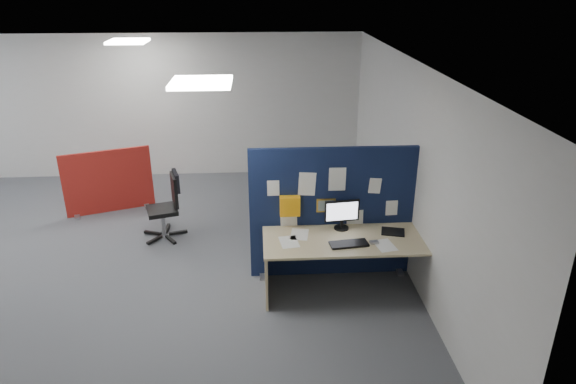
{
  "coord_description": "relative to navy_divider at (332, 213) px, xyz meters",
  "views": [
    {
      "loc": [
        2.55,
        -6.16,
        3.66
      ],
      "look_at": [
        2.93,
        0.09,
        1.0
      ],
      "focal_mm": 32.0,
      "sensor_mm": 36.0,
      "label": 1
    }
  ],
  "objects": [
    {
      "name": "mouse",
      "position": [
        0.43,
        -0.55,
        -0.13
      ],
      "size": [
        0.11,
        0.07,
        0.03
      ],
      "primitive_type": "cube",
      "rotation": [
        0.0,
        0.0,
        0.16
      ],
      "color": "#9B9A9F",
      "rests_on": "main_desk"
    },
    {
      "name": "desk_papers",
      "position": [
        -0.15,
        -0.45,
        -0.14
      ],
      "size": [
        1.37,
        0.67,
        0.0
      ],
      "color": "white",
      "rests_on": "main_desk"
    },
    {
      "name": "red_divider",
      "position": [
        -3.39,
        2.15,
        -0.36
      ],
      "size": [
        1.35,
        0.51,
        1.06
      ],
      "rotation": [
        0.0,
        0.0,
        0.34
      ],
      "color": "maroon",
      "rests_on": "floor"
    },
    {
      "name": "office_chair",
      "position": [
        -2.26,
        1.18,
        -0.31
      ],
      "size": [
        0.67,
        0.64,
        1.0
      ],
      "rotation": [
        0.0,
        0.0,
        0.29
      ],
      "color": "black",
      "rests_on": "floor"
    },
    {
      "name": "keyboard",
      "position": [
        0.12,
        -0.57,
        -0.13
      ],
      "size": [
        0.47,
        0.24,
        0.02
      ],
      "primitive_type": "cube",
      "rotation": [
        0.0,
        0.0,
        0.13
      ],
      "color": "black",
      "rests_on": "main_desk"
    },
    {
      "name": "wall_back",
      "position": [
        -3.46,
        3.84,
        0.48
      ],
      "size": [
        9.0,
        0.02,
        2.7
      ],
      "primitive_type": "cube",
      "color": "silver",
      "rests_on": "floor"
    },
    {
      "name": "paper_tray",
      "position": [
        0.72,
        -0.29,
        -0.14
      ],
      "size": [
        0.33,
        0.28,
        0.01
      ],
      "primitive_type": "cube",
      "rotation": [
        0.0,
        0.0,
        -0.25
      ],
      "color": "black",
      "rests_on": "main_desk"
    },
    {
      "name": "ceiling",
      "position": [
        -3.46,
        0.34,
        1.83
      ],
      "size": [
        9.0,
        7.0,
        0.02
      ],
      "primitive_type": "cube",
      "color": "white",
      "rests_on": "wall_back"
    },
    {
      "name": "main_desk",
      "position": [
        0.12,
        -0.35,
        -0.3
      ],
      "size": [
        2.0,
        0.89,
        0.73
      ],
      "color": "tan",
      "rests_on": "floor"
    },
    {
      "name": "wall_right",
      "position": [
        1.04,
        0.34,
        0.48
      ],
      "size": [
        0.02,
        7.0,
        2.7
      ],
      "primitive_type": "cube",
      "color": "silver",
      "rests_on": "floor"
    },
    {
      "name": "ceiling_lights",
      "position": [
        -3.13,
        1.0,
        1.8
      ],
      "size": [
        4.1,
        4.1,
        0.04
      ],
      "color": "white",
      "rests_on": "ceiling"
    },
    {
      "name": "monitor_main",
      "position": [
        0.1,
        -0.15,
        0.07
      ],
      "size": [
        0.44,
        0.18,
        0.38
      ],
      "rotation": [
        0.0,
        0.0,
        0.12
      ],
      "color": "black",
      "rests_on": "main_desk"
    },
    {
      "name": "navy_divider",
      "position": [
        0.0,
        0.0,
        0.0
      ],
      "size": [
        2.12,
        0.3,
        1.75
      ],
      "color": "#0E1836",
      "rests_on": "floor"
    },
    {
      "name": "floor",
      "position": [
        -3.46,
        0.34,
        -0.87
      ],
      "size": [
        9.0,
        9.0,
        0.0
      ],
      "primitive_type": "plane",
      "color": "#57595F",
      "rests_on": "ground"
    }
  ]
}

